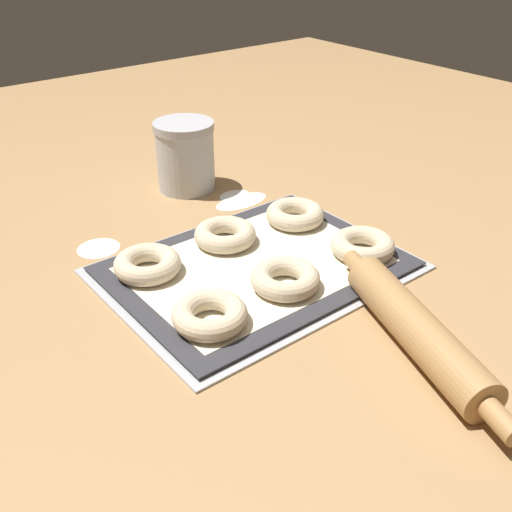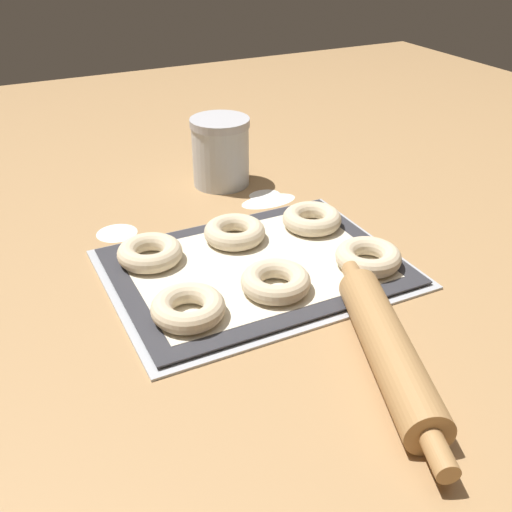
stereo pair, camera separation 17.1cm
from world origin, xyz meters
name	(u,v)px [view 2 (the right image)]	position (x,y,z in m)	size (l,w,h in m)	color
ground_plane	(257,276)	(0.00, 0.00, 0.00)	(2.80, 2.80, 0.00)	#A87F51
baking_tray	(256,268)	(0.01, 0.02, 0.00)	(0.47, 0.36, 0.01)	#B2B5BA
baking_mat	(256,265)	(0.01, 0.02, 0.01)	(0.44, 0.33, 0.00)	#333338
bagel_front_left	(188,308)	(-0.14, -0.07, 0.03)	(0.11, 0.11, 0.03)	beige
bagel_front_center	(278,281)	(0.00, -0.06, 0.03)	(0.11, 0.11, 0.03)	beige
bagel_front_right	(368,257)	(0.17, -0.07, 0.03)	(0.11, 0.11, 0.03)	beige
bagel_back_left	(150,253)	(-0.14, 0.10, 0.03)	(0.11, 0.11, 0.03)	beige
bagel_back_center	(235,232)	(0.01, 0.10, 0.03)	(0.11, 0.11, 0.03)	beige
bagel_back_right	(312,219)	(0.15, 0.09, 0.03)	(0.11, 0.11, 0.03)	beige
flour_canister	(221,152)	(0.10, 0.36, 0.07)	(0.12, 0.12, 0.14)	silver
rolling_pin	(388,349)	(0.05, -0.27, 0.03)	(0.16, 0.38, 0.06)	#AD7F4C
flour_patch_near	(117,232)	(-0.16, 0.24, 0.00)	(0.07, 0.07, 0.00)	white
flour_patch_far	(265,194)	(0.15, 0.27, 0.00)	(0.07, 0.05, 0.00)	white
flour_patch_side	(269,201)	(0.15, 0.24, 0.00)	(0.12, 0.06, 0.00)	white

